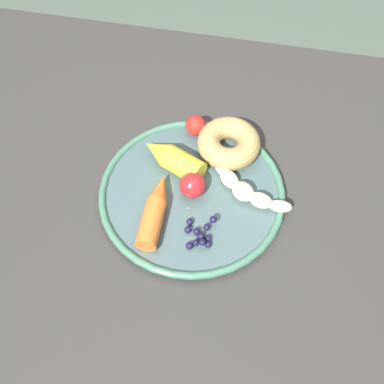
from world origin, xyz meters
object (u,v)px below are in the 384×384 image
carrot_orange (155,209)px  dining_table (197,219)px  plate (192,193)px  blueberry_pile (200,234)px  donut (229,143)px  carrot_yellow (172,159)px  tomato_near (192,185)px  tomato_mid (196,126)px  banana (246,189)px

carrot_orange → dining_table: bearing=-133.0°
dining_table → plate: 0.10m
dining_table → blueberry_pile: size_ratio=20.21×
carrot_orange → donut: size_ratio=1.22×
carrot_yellow → tomato_near: (-0.04, 0.05, 0.00)m
dining_table → carrot_yellow: bearing=-36.9°
tomato_mid → donut: bearing=155.8°
plate → donut: size_ratio=2.83×
plate → tomato_near: tomato_near is taller
carrot_yellow → tomato_mid: (-0.02, -0.08, -0.00)m
blueberry_pile → tomato_near: bearing=-70.5°
plate → carrot_orange: 0.07m
banana → blueberry_pile: bearing=58.1°
plate → carrot_yellow: (0.04, -0.04, 0.02)m
plate → banana: bearing=-169.9°
banana → carrot_yellow: carrot_yellow is taller
plate → donut: donut is taller
plate → tomato_mid: tomato_mid is taller
dining_table → tomato_mid: tomato_mid is taller
donut → tomato_near: bearing=65.8°
carrot_orange → tomato_mid: 0.18m
carrot_yellow → blueberry_pile: 0.14m
blueberry_pile → carrot_orange: bearing=-17.4°
dining_table → carrot_yellow: carrot_yellow is taller
blueberry_pile → tomato_mid: 0.21m
tomato_near → tomato_mid: size_ratio=1.16×
banana → tomato_mid: tomato_mid is taller
banana → tomato_mid: bearing=-46.8°
dining_table → blueberry_pile: (-0.02, 0.08, 0.10)m
carrot_orange → carrot_yellow: bearing=-93.7°
dining_table → donut: size_ratio=10.89×
carrot_orange → tomato_near: size_ratio=3.10×
dining_table → donut: (-0.04, -0.09, 0.12)m
carrot_orange → carrot_yellow: 0.10m
plate → banana: (-0.08, -0.01, 0.02)m
carrot_yellow → tomato_near: size_ratio=2.79×
plate → carrot_orange: carrot_orange is taller
plate → blueberry_pile: blueberry_pile is taller
plate → tomato_mid: size_ratio=8.32×
tomato_near → blueberry_pile: bearing=109.5°
plate → tomato_mid: (0.02, -0.12, 0.02)m
donut → blueberry_pile: (0.02, 0.17, -0.01)m
donut → tomato_near: tomato_near is taller
tomato_mid → tomato_near: bearing=98.7°
dining_table → tomato_near: size_ratio=27.66×
banana → tomato_mid: 0.15m
tomato_near → plate: bearing=-50.3°
carrot_orange → plate: bearing=-132.3°
dining_table → tomato_near: 0.12m
carrot_orange → blueberry_pile: bearing=162.6°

